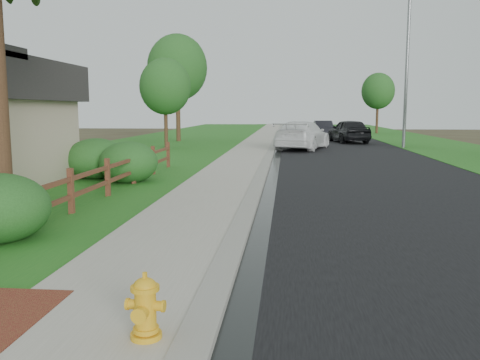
# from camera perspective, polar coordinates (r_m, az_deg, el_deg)

# --- Properties ---
(ground) EXTENTS (120.00, 120.00, 0.00)m
(ground) POSITION_cam_1_polar(r_m,az_deg,el_deg) (6.46, -7.02, -14.11)
(ground) COLOR #3C3421
(road) EXTENTS (8.00, 90.00, 0.02)m
(road) POSITION_cam_1_polar(r_m,az_deg,el_deg) (41.06, 9.90, 4.39)
(road) COLOR black
(road) RESTS_ON ground
(curb) EXTENTS (0.40, 90.00, 0.12)m
(curb) POSITION_cam_1_polar(r_m,az_deg,el_deg) (40.93, 4.02, 4.55)
(curb) COLOR gray
(curb) RESTS_ON ground
(wet_gutter) EXTENTS (0.50, 90.00, 0.00)m
(wet_gutter) POSITION_cam_1_polar(r_m,az_deg,el_deg) (40.93, 4.51, 4.49)
(wet_gutter) COLOR black
(wet_gutter) RESTS_ON road
(sidewalk) EXTENTS (2.20, 90.00, 0.10)m
(sidewalk) POSITION_cam_1_polar(r_m,az_deg,el_deg) (40.98, 2.19, 4.55)
(sidewalk) COLOR #9F998B
(sidewalk) RESTS_ON ground
(grass_strip) EXTENTS (1.60, 90.00, 0.06)m
(grass_strip) POSITION_cam_1_polar(r_m,az_deg,el_deg) (41.13, -0.46, 4.54)
(grass_strip) COLOR #1C601B
(grass_strip) RESTS_ON ground
(lawn_near) EXTENTS (9.00, 90.00, 0.04)m
(lawn_near) POSITION_cam_1_polar(r_m,az_deg,el_deg) (41.97, -7.56, 4.53)
(lawn_near) COLOR #1C601B
(lawn_near) RESTS_ON ground
(verge_far) EXTENTS (6.00, 90.00, 0.04)m
(verge_far) POSITION_cam_1_polar(r_m,az_deg,el_deg) (42.17, 19.31, 4.17)
(verge_far) COLOR #1C601B
(verge_far) RESTS_ON ground
(ranch_fence) EXTENTS (0.12, 16.92, 1.10)m
(ranch_fence) POSITION_cam_1_polar(r_m,az_deg,el_deg) (13.32, -16.40, -0.20)
(ranch_fence) COLOR #522B1B
(ranch_fence) RESTS_ON ground
(fire_hydrant) EXTENTS (0.45, 0.36, 0.70)m
(fire_hydrant) POSITION_cam_1_polar(r_m,az_deg,el_deg) (5.39, -10.59, -13.97)
(fire_hydrant) COLOR gold
(fire_hydrant) RESTS_ON sidewalk
(white_suv) EXTENTS (3.94, 6.33, 1.71)m
(white_suv) POSITION_cam_1_polar(r_m,az_deg,el_deg) (31.38, 7.03, 5.00)
(white_suv) COLOR white
(white_suv) RESTS_ON road
(dark_car_mid) EXTENTS (3.00, 5.38, 1.73)m
(dark_car_mid) POSITION_cam_1_polar(r_m,az_deg,el_deg) (38.63, 12.09, 5.43)
(dark_car_mid) COLOR black
(dark_car_mid) RESTS_ON road
(dark_car_far) EXTENTS (1.79, 4.44, 1.44)m
(dark_car_far) POSITION_cam_1_polar(r_m,az_deg,el_deg) (46.80, 9.35, 5.71)
(dark_car_far) COLOR black
(dark_car_far) RESTS_ON road
(streetlight) EXTENTS (2.31, 0.53, 10.02)m
(streetlight) POSITION_cam_1_polar(r_m,az_deg,el_deg) (34.05, 17.95, 12.99)
(streetlight) COLOR gray
(streetlight) RESTS_ON ground
(shrub_c) EXTENTS (2.20, 2.20, 1.39)m
(shrub_c) POSITION_cam_1_polar(r_m,az_deg,el_deg) (17.17, -12.42, 1.94)
(shrub_c) COLOR #1F4C1B
(shrub_c) RESTS_ON ground
(shrub_d) EXTENTS (2.51, 2.51, 1.44)m
(shrub_d) POSITION_cam_1_polar(r_m,az_deg,el_deg) (18.48, -15.85, 2.31)
(shrub_d) COLOR #1F4C1B
(shrub_d) RESTS_ON ground
(tree_near_left) EXTENTS (3.15, 3.15, 5.59)m
(tree_near_left) POSITION_cam_1_polar(r_m,az_deg,el_deg) (32.06, -8.40, 10.34)
(tree_near_left) COLOR #342215
(tree_near_left) RESTS_ON ground
(tree_mid_left) EXTENTS (4.52, 4.52, 8.09)m
(tree_mid_left) POSITION_cam_1_polar(r_m,az_deg,el_deg) (39.49, -7.05, 12.41)
(tree_mid_left) COLOR #342215
(tree_mid_left) RESTS_ON ground
(tree_far_right) EXTENTS (3.35, 3.35, 6.19)m
(tree_far_right) POSITION_cam_1_polar(r_m,az_deg,el_deg) (54.44, 15.24, 9.61)
(tree_far_right) COLOR #342215
(tree_far_right) RESTS_ON ground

